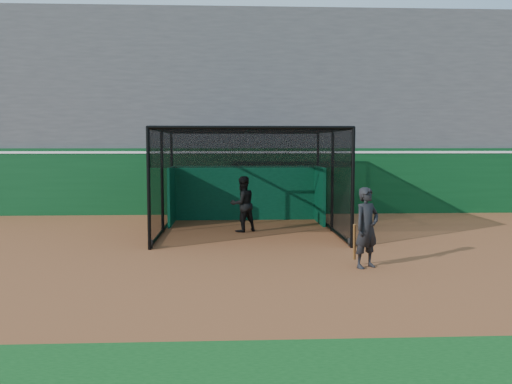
{
  "coord_description": "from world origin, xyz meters",
  "views": [
    {
      "loc": [
        0.46,
        -12.07,
        2.63
      ],
      "look_at": [
        1.15,
        2.0,
        1.4
      ],
      "focal_mm": 38.0,
      "sensor_mm": 36.0,
      "label": 1
    }
  ],
  "objects": [
    {
      "name": "ground",
      "position": [
        0.0,
        0.0,
        0.0
      ],
      "size": [
        120.0,
        120.0,
        0.0
      ],
      "primitive_type": "plane",
      "color": "brown",
      "rests_on": "ground"
    },
    {
      "name": "grandstand",
      "position": [
        0.0,
        12.27,
        4.48
      ],
      "size": [
        50.0,
        7.85,
        8.95
      ],
      "color": "#4C4C4F",
      "rests_on": "ground"
    },
    {
      "name": "batting_cage",
      "position": [
        1.01,
        4.21,
        1.53
      ],
      "size": [
        5.23,
        5.54,
        3.06
      ],
      "color": "black",
      "rests_on": "ground"
    },
    {
      "name": "on_deck_player",
      "position": [
        3.38,
        -0.76,
        0.86
      ],
      "size": [
        0.75,
        0.68,
        1.73
      ],
      "color": "black",
      "rests_on": "ground"
    },
    {
      "name": "batter",
      "position": [
        0.85,
        4.2,
        0.84
      ],
      "size": [
        1.03,
        0.96,
        1.68
      ],
      "primitive_type": "imported",
      "rotation": [
        0.0,
        0.0,
        3.66
      ],
      "color": "black",
      "rests_on": "ground"
    },
    {
      "name": "outfield_wall",
      "position": [
        0.0,
        8.5,
        1.29
      ],
      "size": [
        50.0,
        0.5,
        2.5
      ],
      "color": "#0A3B19",
      "rests_on": "ground"
    }
  ]
}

